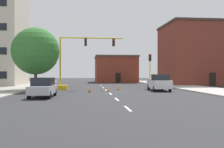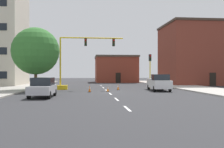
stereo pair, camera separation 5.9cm
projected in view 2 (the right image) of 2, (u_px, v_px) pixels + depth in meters
The scene contains 19 objects.
ground_plane at pixel (108, 92), 29.48m from camera, with size 160.00×160.00×0.00m, color #2D2D30.
sidewalk_left at pixel (14, 88), 36.19m from camera, with size 6.00×56.00×0.14m, color #9E998E.
sidewalk_right at pixel (186, 87), 38.69m from camera, with size 6.00×56.00×0.14m, color #B2ADA3.
lane_stripe_seg_0 at pixel (127, 108), 15.55m from camera, with size 0.16×2.40×0.01m, color silver.
lane_stripe_seg_1 at pixel (117, 99), 21.02m from camera, with size 0.16×2.40×0.01m, color silver.
lane_stripe_seg_2 at pixel (110, 94), 26.50m from camera, with size 0.16×2.40×0.01m, color silver.
lane_stripe_seg_3 at pixel (106, 90), 31.97m from camera, with size 0.16×2.40×0.01m, color silver.
lane_stripe_seg_4 at pixel (103, 88), 37.44m from camera, with size 0.16×2.40×0.01m, color silver.
lane_stripe_seg_5 at pixel (101, 86), 42.92m from camera, with size 0.16×2.40×0.01m, color silver.
building_brick_center at pixel (116, 69), 60.13m from camera, with size 9.55×9.78×6.07m.
building_row_right at pixel (199, 54), 48.02m from camera, with size 12.85×11.17×11.24m.
traffic_signal_gantry at pixel (69, 72), 33.47m from camera, with size 9.09×1.20×6.83m.
traffic_light_pole_right at pixel (150, 63), 36.49m from camera, with size 0.32×0.47×4.80m.
tree_left_near at pixel (36, 51), 31.47m from camera, with size 5.77×5.77×7.72m.
pickup_truck_white at pixel (159, 83), 31.34m from camera, with size 2.33×5.51×1.99m.
sedan_silver_near_left at pixel (43, 87), 22.73m from camera, with size 1.99×4.56×1.74m.
traffic_cone_roadside_a at pixel (90, 89), 28.83m from camera, with size 0.36×0.36×0.73m.
traffic_cone_roadside_b at pixel (118, 87), 32.46m from camera, with size 0.36×0.36×0.67m.
traffic_cone_roadside_c at pixel (108, 89), 29.47m from camera, with size 0.36×0.36×0.62m.
Camera 2 is at (-2.46, -29.37, 2.16)m, focal length 41.27 mm.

